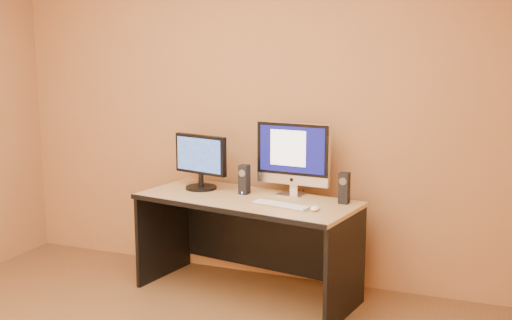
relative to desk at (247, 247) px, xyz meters
The scene contains 10 objects.
walls 1.82m from the desk, 95.44° to the right, with size 4.00×4.00×2.60m, color #A06840, non-canonical shape.
desk is the anchor object (origin of this frame).
imac 0.71m from the desk, 38.59° to the left, with size 0.55×0.20×0.53m, color silver, non-canonical shape.
second_monitor 0.72m from the desk, 161.29° to the left, with size 0.46×0.23×0.41m, color black, non-canonical shape.
speaker_left 0.48m from the desk, 120.20° to the left, with size 0.07×0.07×0.21m, color black, non-canonical shape.
speaker_right 0.82m from the desk, ahead, with size 0.07×0.07×0.21m, color black, non-canonical shape.
keyboard 0.49m from the desk, 23.28° to the right, with size 0.42×0.11×0.02m, color silver.
mouse 0.68m from the desk, 16.10° to the right, with size 0.06×0.10×0.03m, color white.
cable_a 0.56m from the desk, 40.53° to the left, with size 0.01×0.01×0.21m, color black.
cable_b 0.52m from the desk, 52.08° to the left, with size 0.01×0.01×0.17m, color black.
Camera 1 is at (1.81, -2.51, 1.80)m, focal length 45.00 mm.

